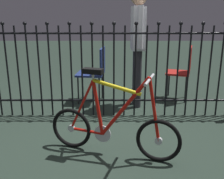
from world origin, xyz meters
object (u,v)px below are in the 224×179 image
Objects in this scene: bicycle at (112,126)px; chair_navy at (95,69)px; chair_red at (183,68)px; person_visitor at (137,38)px.

bicycle is 1.70m from chair_navy.
bicycle is 2.10m from chair_red.
chair_navy is (-1.40, -0.09, 0.00)m from chair_red.
chair_navy is 0.50× the size of person_visitor.
bicycle reaches higher than chair_navy.
bicycle is at bearing -80.98° from chair_navy.
chair_red is 1.01× the size of chair_navy.
person_visitor is at bearing -160.26° from chair_red.
chair_red is 0.51× the size of person_visitor.
bicycle reaches higher than chair_red.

